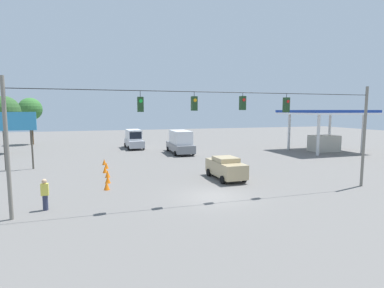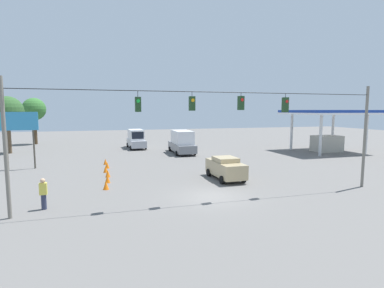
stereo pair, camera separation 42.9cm
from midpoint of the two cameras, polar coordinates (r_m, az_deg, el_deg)
ground_plane at (r=20.06m, az=4.46°, el=-9.94°), size 140.00×140.00×0.00m
overhead_signal_span at (r=18.60m, az=5.62°, el=3.57°), size 23.36×0.38×7.37m
box_truck_silver_withflow_deep at (r=45.63m, az=-10.35°, el=0.95°), size 2.55×6.18×2.78m
sedan_tan_crossing_near at (r=24.85m, az=6.87°, el=-4.49°), size 2.13×4.55×1.83m
box_truck_grey_oncoming_deep at (r=39.44m, az=-1.62°, el=0.36°), size 2.66×7.06×3.01m
traffic_cone_nearest at (r=22.42m, az=-15.54°, el=-7.58°), size 0.42×0.42×0.62m
traffic_cone_second at (r=24.42m, az=-15.30°, el=-6.43°), size 0.42×0.42×0.62m
traffic_cone_third at (r=26.46m, az=-15.29°, el=-5.44°), size 0.42×0.42×0.62m
traffic_cone_fourth at (r=28.44m, az=-15.72°, el=-4.64°), size 0.42×0.42×0.62m
traffic_cone_fifth at (r=30.42m, az=-15.45°, el=-3.91°), size 0.42×0.42×0.62m
traffic_cone_farthest at (r=32.54m, az=-15.80°, el=-3.26°), size 0.42×0.42×0.62m
gas_station at (r=44.94m, az=24.70°, el=3.92°), size 10.29×8.66×5.69m
roadside_billboard at (r=32.81m, az=-29.71°, el=2.76°), size 3.32×0.16×5.50m
pedestrian at (r=19.17m, az=-25.87°, el=-8.50°), size 0.40×0.28×1.81m
tree_horizon_left at (r=56.32m, az=-27.67°, el=5.82°), size 3.70×3.70×7.71m
tree_horizon_right at (r=45.84m, az=-31.47°, el=5.28°), size 3.94×3.94×7.49m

